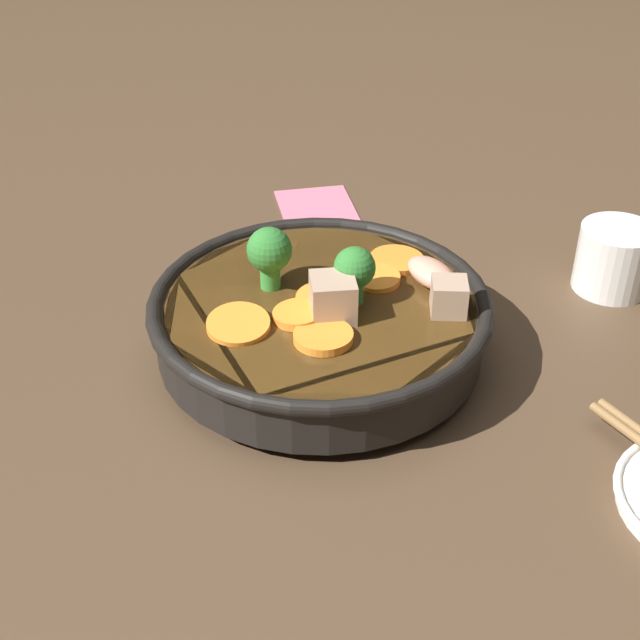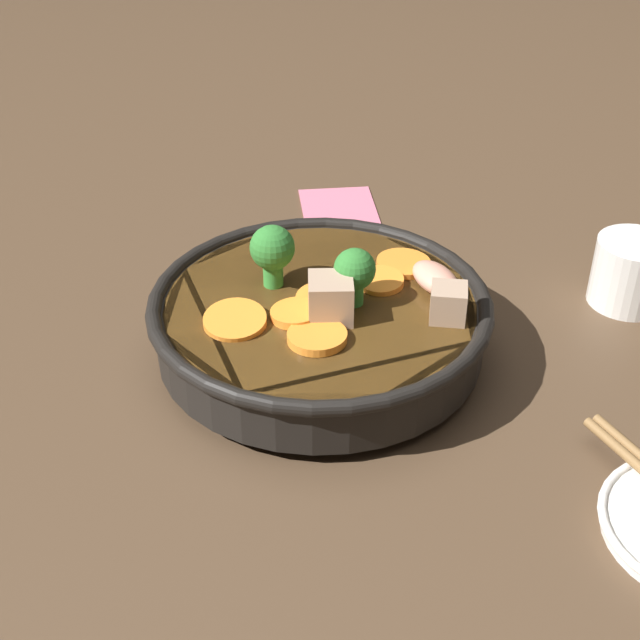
% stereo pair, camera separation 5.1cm
% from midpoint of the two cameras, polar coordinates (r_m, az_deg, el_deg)
% --- Properties ---
extents(ground_plane, '(3.00, 3.00, 0.00)m').
position_cam_midpoint_polar(ground_plane, '(0.72, 2.04, -2.35)').
color(ground_plane, '#4C3826').
extents(stirfry_bowl, '(0.27, 0.27, 0.10)m').
position_cam_midpoint_polar(stirfry_bowl, '(0.70, 2.15, 0.10)').
color(stirfry_bowl, black).
rests_on(stirfry_bowl, ground_plane).
extents(tea_cup, '(0.07, 0.07, 0.06)m').
position_cam_midpoint_polar(tea_cup, '(0.82, 21.02, 2.86)').
color(tea_cup, white).
rests_on(tea_cup, ground_plane).
extents(napkin, '(0.12, 0.09, 0.00)m').
position_cam_midpoint_polar(napkin, '(0.93, 2.85, 6.94)').
color(napkin, '#D16B84').
rests_on(napkin, ground_plane).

